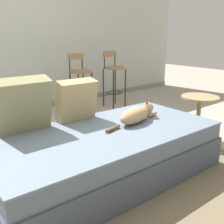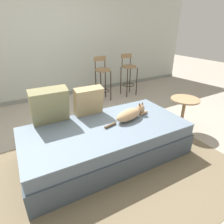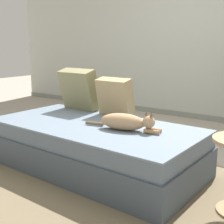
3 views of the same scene
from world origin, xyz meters
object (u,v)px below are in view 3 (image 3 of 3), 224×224
(couch, at_px, (94,146))
(cat, at_px, (126,122))
(throw_pillow_middle, at_px, (115,97))
(throw_pillow_corner, at_px, (79,89))

(couch, bearing_deg, cat, 0.03)
(couch, relative_size, throw_pillow_middle, 5.18)
(couch, height_order, throw_pillow_middle, throw_pillow_middle)
(throw_pillow_corner, distance_m, throw_pillow_middle, 0.52)
(couch, distance_m, throw_pillow_middle, 0.60)
(throw_pillow_corner, xyz_separation_m, cat, (0.93, -0.44, -0.17))
(couch, height_order, cat, cat)
(throw_pillow_middle, xyz_separation_m, cat, (0.41, -0.42, -0.13))
(throw_pillow_middle, relative_size, cat, 0.55)
(couch, height_order, throw_pillow_corner, throw_pillow_corner)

